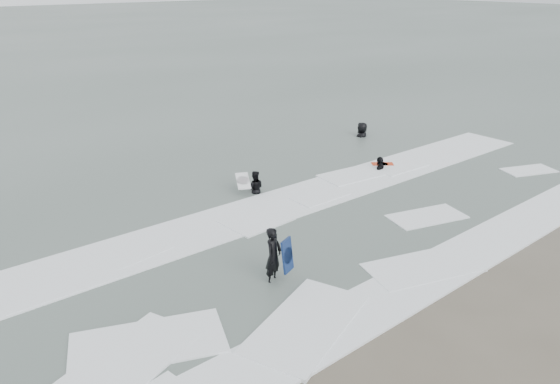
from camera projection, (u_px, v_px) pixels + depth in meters
ground at (391, 279)px, 15.43m from camera, size 320.00×320.00×0.00m
surfer_centre at (274, 282)px, 15.27m from camera, size 0.72×0.62×1.68m
surfer_wading at (255, 193)px, 21.47m from camera, size 0.91×0.87×1.48m
surfer_right_near at (380, 171)px, 23.94m from camera, size 1.14×0.84×1.80m
surfer_right_far at (362, 137)px, 28.91m from camera, size 1.13×1.07×1.95m
surf_foam at (305, 233)px, 18.08m from camera, size 30.03×9.06×0.09m
bodyboards at (310, 192)px, 20.25m from camera, size 10.43×6.86×1.25m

